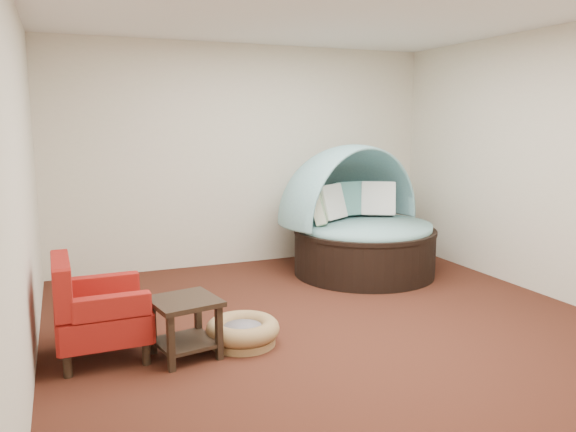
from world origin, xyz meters
name	(u,v)px	position (x,y,z in m)	size (l,w,h in m)	color
floor	(332,323)	(0.00, 0.00, 0.00)	(5.00, 5.00, 0.00)	#421E12
wall_back	(247,156)	(0.00, 2.50, 1.40)	(5.00, 5.00, 0.00)	beige
wall_front	(571,216)	(0.00, -2.50, 1.40)	(5.00, 5.00, 0.00)	beige
wall_left	(22,184)	(-2.50, 0.00, 1.40)	(5.00, 5.00, 0.00)	beige
wall_right	(548,164)	(2.50, 0.00, 1.40)	(5.00, 5.00, 0.00)	beige
ceiling	(336,6)	(0.00, 0.00, 2.80)	(5.00, 5.00, 0.00)	white
canopy_daybed	(359,214)	(1.10, 1.50, 0.73)	(2.17, 2.13, 1.57)	black
pet_basket	(243,331)	(-0.91, -0.16, 0.11)	(0.76, 0.76, 0.21)	olive
red_armchair	(95,311)	(-2.05, 0.02, 0.38)	(0.72, 0.72, 0.83)	black
side_table	(185,319)	(-1.40, -0.22, 0.31)	(0.58, 0.58, 0.47)	black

